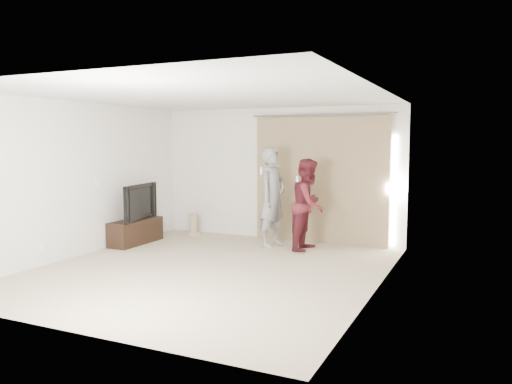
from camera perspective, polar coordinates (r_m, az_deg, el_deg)
floor at (r=7.66m, az=-5.36°, el=-8.85°), size 5.50×5.50×0.00m
wall_back at (r=9.91m, az=2.52°, el=2.09°), size 5.00×0.04×2.60m
wall_left at (r=8.96m, az=-19.45°, el=1.39°), size 0.04×5.50×2.60m
ceiling at (r=7.45m, az=-5.55°, el=10.90°), size 5.00×5.50×0.01m
curtain at (r=9.55m, az=7.45°, el=1.33°), size 2.80×0.11×2.46m
tv_console at (r=9.79m, az=-13.58°, el=-4.42°), size 0.41×1.20×0.46m
tv at (r=9.71m, az=-13.65°, el=-1.10°), size 0.35×1.19×0.68m
scratching_post at (r=10.53m, az=-7.20°, el=-3.90°), size 0.32×0.32×0.43m
person_man at (r=9.18m, az=1.91°, el=-0.59°), size 0.55×0.74×1.83m
person_woman at (r=8.95m, az=6.04°, el=-1.42°), size 0.64×0.81×1.64m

